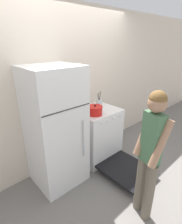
{
  "coord_description": "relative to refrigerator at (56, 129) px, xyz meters",
  "views": [
    {
      "loc": [
        -1.61,
        -2.28,
        2.01
      ],
      "look_at": [
        0.03,
        -0.46,
        1.01
      ],
      "focal_mm": 28.0,
      "sensor_mm": 36.0,
      "label": 1
    }
  ],
  "objects": [
    {
      "name": "refrigerator",
      "position": [
        0.0,
        0.0,
        0.0
      ],
      "size": [
        0.7,
        0.68,
        1.74
      ],
      "color": "white",
      "rests_on": "ground_plane"
    },
    {
      "name": "tea_kettle",
      "position": [
        0.67,
        0.14,
        0.13
      ],
      "size": [
        0.26,
        0.21,
        0.25
      ],
      "color": "silver",
      "rests_on": "stove_range"
    },
    {
      "name": "ground_plane",
      "position": [
        0.52,
        0.33,
        -0.87
      ],
      "size": [
        14.0,
        14.0,
        0.0
      ],
      "primitive_type": "plane",
      "color": "slate"
    },
    {
      "name": "wall_back",
      "position": [
        0.52,
        0.36,
        0.41
      ],
      "size": [
        10.0,
        0.06,
        2.55
      ],
      "color": "beige",
      "rests_on": "ground_plane"
    },
    {
      "name": "dutch_oven_pot",
      "position": [
        0.66,
        -0.11,
        0.13
      ],
      "size": [
        0.28,
        0.24,
        0.17
      ],
      "color": "red",
      "rests_on": "stove_range"
    },
    {
      "name": "utensil_jar",
      "position": [
        1.0,
        0.15,
        0.13
      ],
      "size": [
        0.1,
        0.1,
        0.27
      ],
      "color": "silver",
      "rests_on": "stove_range"
    },
    {
      "name": "person",
      "position": [
        0.44,
        -1.2,
        0.03
      ],
      "size": [
        0.32,
        0.37,
        1.58
      ],
      "rotation": [
        0.0,
        0.0,
        1.27
      ],
      "color": "#6B6051",
      "rests_on": "ground_plane"
    },
    {
      "name": "stove_range",
      "position": [
        0.82,
        -0.02,
        -0.41
      ],
      "size": [
        0.72,
        1.37,
        0.93
      ],
      "color": "white",
      "rests_on": "ground_plane"
    }
  ]
}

